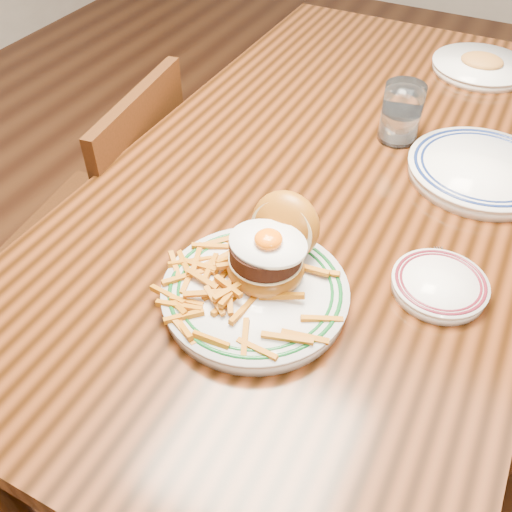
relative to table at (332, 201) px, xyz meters
The scene contains 8 objects.
floor 0.66m from the table, ahead, with size 6.00×6.00×0.00m, color black.
table is the anchor object (origin of this frame).
chair_left 0.61m from the table, behind, with size 0.43×0.43×0.83m.
main_plate 0.40m from the table, 87.31° to the right, with size 0.29×0.30×0.14m.
side_plate 0.38m from the table, 42.16° to the right, with size 0.15×0.16×0.02m.
rear_plate 0.30m from the table, 20.61° to the left, with size 0.29×0.29×0.03m.
water_glass 0.23m from the table, 64.33° to the left, with size 0.08×0.08×0.13m.
far_plate 0.61m from the table, 73.15° to the left, with size 0.25×0.25×0.04m.
Camera 1 is at (0.29, -0.94, 1.43)m, focal length 40.00 mm.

